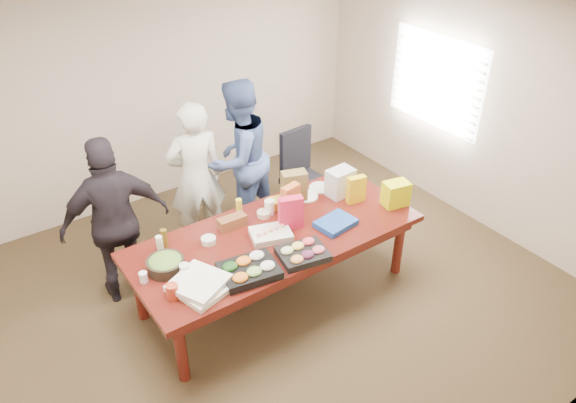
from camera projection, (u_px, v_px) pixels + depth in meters
floor at (276, 293)px, 5.69m from camera, size 5.50×5.00×0.02m
ceiling at (272, 26)px, 4.22m from camera, size 5.50×5.00×0.02m
wall_back at (160, 94)px, 6.68m from camera, size 5.50×0.04×2.70m
wall_front at (511, 357)px, 3.23m from camera, size 5.50×0.04×2.70m
wall_right at (475, 109)px, 6.28m from camera, size 0.04×5.00×2.70m
window_panel at (436, 82)px, 6.60m from camera, size 0.03×1.40×1.10m
window_blinds at (433, 82)px, 6.58m from camera, size 0.04×1.36×1.00m
conference_table at (276, 264)px, 5.49m from camera, size 2.80×1.20×0.75m
office_chair at (305, 179)px, 6.61m from camera, size 0.57×0.57×1.04m
person_center at (196, 177)px, 5.95m from camera, size 0.70×0.52×1.73m
person_right at (239, 158)px, 6.23m from camera, size 1.06×0.94×1.82m
person_left at (116, 222)px, 5.23m from camera, size 1.07×0.55×1.75m
veggie_tray at (249, 271)px, 4.76m from camera, size 0.55×0.46×0.07m
fruit_tray at (303, 254)px, 4.96m from camera, size 0.49×0.42×0.07m
sheet_cake at (271, 234)px, 5.22m from camera, size 0.44×0.38×0.07m
salad_bowl at (166, 265)px, 4.80m from camera, size 0.36×0.36×0.11m
chip_bag_blue at (336, 223)px, 5.38m from camera, size 0.40×0.32×0.06m
chip_bag_red at (291, 213)px, 5.28m from camera, size 0.25×0.17×0.34m
chip_bag_yellow at (356, 189)px, 5.68m from camera, size 0.21×0.11×0.29m
chip_bag_orange at (291, 199)px, 5.51m from camera, size 0.21×0.12×0.31m
mayo_jar at (269, 207)px, 5.53m from camera, size 0.11×0.11×0.15m
mustard_bottle at (239, 207)px, 5.52m from camera, size 0.07×0.07×0.18m
dressing_bottle at (164, 238)px, 5.07m from camera, size 0.07×0.07×0.18m
ranch_bottle at (160, 245)px, 4.98m from camera, size 0.08×0.08×0.18m
banana_bunch at (283, 201)px, 5.68m from camera, size 0.28×0.19×0.09m
bread_loaf at (232, 222)px, 5.35m from camera, size 0.28×0.13×0.11m
kraft_bag at (294, 186)px, 5.69m from camera, size 0.29×0.22×0.33m
red_cup at (172, 291)px, 4.50m from camera, size 0.12×0.12×0.13m
clear_cup_a at (185, 270)px, 4.73m from camera, size 0.11×0.11×0.12m
clear_cup_b at (143, 277)px, 4.67m from camera, size 0.08×0.08×0.10m
pizza_box_lower at (202, 288)px, 4.60m from camera, size 0.51×0.51×0.05m
pizza_box_upper at (199, 283)px, 4.58m from camera, size 0.55×0.55×0.05m
plate_a at (320, 188)px, 5.98m from camera, size 0.31×0.31×0.01m
plate_b at (306, 196)px, 5.83m from camera, size 0.34×0.34×0.02m
dip_bowl_a at (264, 214)px, 5.52m from camera, size 0.16×0.16×0.05m
dip_bowl_b at (209, 240)px, 5.15m from camera, size 0.17×0.17×0.06m
grocery_bag_white at (340, 182)px, 5.80m from camera, size 0.29×0.21×0.29m
grocery_bag_yellow at (396, 194)px, 5.65m from camera, size 0.29×0.23×0.26m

